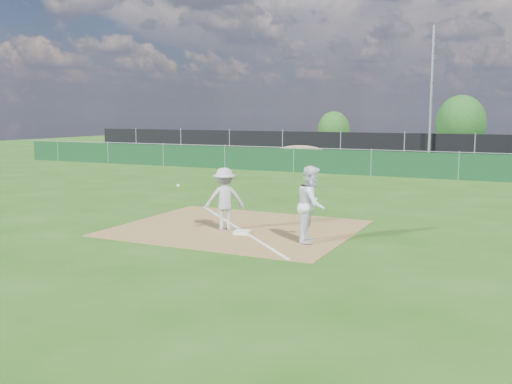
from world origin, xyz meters
TOP-DOWN VIEW (x-y plane):
  - ground at (0.00, 10.00)m, footprint 90.00×90.00m
  - infield_dirt at (0.00, 1.00)m, footprint 6.00×5.00m
  - foul_line at (0.00, 1.00)m, footprint 5.01×5.01m
  - green_fence at (0.00, 15.00)m, footprint 44.00×0.05m
  - dirt_mound at (-5.00, 18.50)m, footprint 3.38×2.60m
  - black_fence at (0.00, 23.00)m, footprint 46.00×0.04m
  - parking_lot at (0.00, 28.00)m, footprint 46.00×9.00m
  - light_pole at (1.50, 22.70)m, footprint 0.16×0.16m
  - first_base at (0.44, 0.38)m, footprint 0.44×0.44m
  - play_at_first at (-0.20, 0.67)m, footprint 1.85×1.08m
  - runner at (2.30, 0.34)m, footprint 0.82×0.98m
  - car_left at (-7.63, 27.80)m, footprint 4.67×2.12m
  - car_mid at (-0.03, 28.46)m, footprint 4.28×2.53m
  - car_right at (3.64, 27.67)m, footprint 5.06×2.10m
  - tree_left at (-7.91, 33.70)m, footprint 2.65×2.65m
  - tree_mid at (2.06, 33.76)m, footprint 3.68×3.68m

SIDE VIEW (x-z plane):
  - ground at x=0.00m, z-range 0.00..0.00m
  - parking_lot at x=0.00m, z-range 0.00..0.01m
  - infield_dirt at x=0.00m, z-range 0.00..0.02m
  - foul_line at x=0.00m, z-range 0.02..0.03m
  - first_base at x=0.44m, z-range 0.02..0.10m
  - dirt_mound at x=-5.00m, z-range 0.00..1.17m
  - green_fence at x=0.00m, z-range 0.00..1.20m
  - car_mid at x=-0.03m, z-range 0.01..1.34m
  - car_right at x=3.64m, z-range 0.01..1.47m
  - car_left at x=-7.63m, z-range 0.01..1.57m
  - play_at_first at x=-0.20m, z-range 0.02..1.62m
  - black_fence at x=0.00m, z-range 0.00..1.80m
  - runner at x=2.30m, z-range 0.00..1.80m
  - tree_left at x=-7.91m, z-range 0.04..3.18m
  - tree_mid at x=2.06m, z-range 0.06..4.43m
  - light_pole at x=1.50m, z-range 0.00..8.00m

